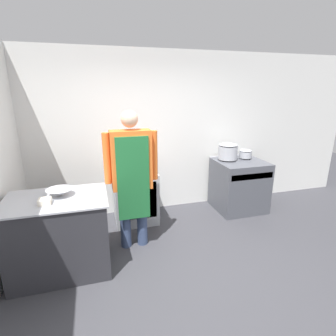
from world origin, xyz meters
TOP-DOWN VIEW (x-y plane):
  - ground_plane at (0.00, 0.00)m, footprint 14.00×14.00m
  - wall_back at (0.00, 2.00)m, footprint 8.00×0.05m
  - prep_counter at (-1.37, 0.60)m, footprint 1.12×0.76m
  - stove at (1.51, 1.53)m, footprint 0.83×0.77m
  - fridge_unit at (-0.33, 1.62)m, footprint 0.66×0.66m
  - person_cook at (-0.47, 0.87)m, footprint 0.69×0.24m
  - mixing_bowl at (-1.33, 0.67)m, footprint 0.29×0.29m
  - plastic_tub at (-1.45, 0.47)m, footprint 0.13×0.13m
  - stock_pot at (1.33, 1.67)m, footprint 0.33×0.33m
  - sauce_pot at (1.68, 1.67)m, footprint 0.23×0.23m

SIDE VIEW (x-z plane):
  - ground_plane at x=0.00m, z-range 0.00..0.00m
  - fridge_unit at x=-0.33m, z-range 0.00..0.84m
  - stove at x=1.51m, z-range -0.01..0.90m
  - prep_counter at x=-1.37m, z-range 0.00..0.92m
  - plastic_tub at x=-1.45m, z-range 0.92..0.98m
  - mixing_bowl at x=-1.33m, z-range 0.92..1.00m
  - sauce_pot at x=1.68m, z-range 0.91..1.06m
  - stock_pot at x=1.33m, z-range 0.91..1.19m
  - person_cook at x=-0.47m, z-range 0.14..1.98m
  - wall_back at x=0.00m, z-range 0.00..2.70m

